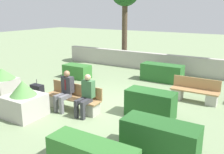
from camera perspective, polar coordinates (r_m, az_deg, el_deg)
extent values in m
plane|color=gray|center=(8.60, -0.06, -6.81)|extent=(60.00, 60.00, 0.00)
cube|color=#ADA89E|center=(13.51, 12.75, 3.02)|extent=(12.94, 0.30, 0.95)
cube|color=#A37A4C|center=(8.32, -9.09, -4.76)|extent=(2.04, 0.44, 0.05)
cube|color=#A37A4C|center=(8.42, -8.09, -2.86)|extent=(2.04, 0.04, 0.40)
cube|color=#ADA89E|center=(8.90, -12.94, -5.12)|extent=(0.36, 0.40, 0.38)
cube|color=#ADA89E|center=(7.94, -4.63, -7.29)|extent=(0.36, 0.40, 0.38)
cube|color=#A37A4C|center=(9.41, 18.32, -3.01)|extent=(1.68, 0.44, 0.05)
cube|color=#A37A4C|center=(9.57, 18.77, -1.34)|extent=(1.68, 0.04, 0.40)
cube|color=#ADA89E|center=(9.61, 14.69, -3.71)|extent=(0.36, 0.40, 0.38)
cube|color=#ADA89E|center=(9.37, 21.82, -4.81)|extent=(0.36, 0.40, 0.38)
cube|color=slate|center=(8.33, -11.61, -4.20)|extent=(0.14, 0.46, 0.13)
cube|color=slate|center=(8.20, -10.58, -4.46)|extent=(0.14, 0.46, 0.13)
cube|color=slate|center=(8.26, -12.71, -6.04)|extent=(0.11, 0.11, 0.56)
cube|color=slate|center=(8.11, -11.48, -6.38)|extent=(0.11, 0.11, 0.56)
cube|color=#333338|center=(8.33, -10.11, -1.70)|extent=(0.38, 0.22, 0.54)
sphere|color=#936B4C|center=(8.22, -10.32, 0.75)|extent=(0.20, 0.20, 0.20)
cube|color=maroon|center=(8.25, -10.64, -1.77)|extent=(0.06, 0.01, 0.35)
cube|color=#333338|center=(7.81, -7.01, -5.33)|extent=(0.14, 0.46, 0.13)
cube|color=#333338|center=(7.69, -5.84, -5.61)|extent=(0.14, 0.46, 0.13)
cube|color=#333338|center=(7.73, -8.14, -7.30)|extent=(0.11, 0.11, 0.56)
cube|color=#333338|center=(7.59, -6.72, -7.69)|extent=(0.11, 0.11, 0.56)
cube|color=#3D6B42|center=(7.82, -5.43, -2.65)|extent=(0.38, 0.22, 0.54)
sphere|color=tan|center=(7.70, -5.58, -0.08)|extent=(0.20, 0.20, 0.20)
cube|color=#235623|center=(7.79, 8.76, -6.09)|extent=(1.49, 0.67, 0.83)
cube|color=#286028|center=(11.77, 11.35, 0.97)|extent=(1.90, 0.74, 0.80)
cube|color=#235623|center=(5.95, 10.89, -13.52)|extent=(1.75, 0.70, 0.77)
cube|color=#33702D|center=(12.22, -8.00, 1.28)|extent=(1.30, 0.70, 0.65)
cube|color=#ADA89E|center=(10.14, -23.51, -2.40)|extent=(0.88, 0.88, 0.76)
cone|color=#569347|center=(10.00, -23.85, 0.73)|extent=(0.92, 0.92, 0.38)
cube|color=#ADA89E|center=(8.19, -19.36, -6.24)|extent=(1.07, 1.07, 0.69)
cone|color=#569347|center=(8.01, -19.72, -2.40)|extent=(0.80, 0.80, 0.46)
cube|color=black|center=(9.41, -16.66, -3.51)|extent=(0.48, 0.25, 0.62)
cylinder|color=#333338|center=(9.29, -16.85, -1.11)|extent=(0.02, 0.02, 0.20)
cylinder|color=#473828|center=(15.28, 2.88, 10.11)|extent=(0.32, 0.32, 3.79)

